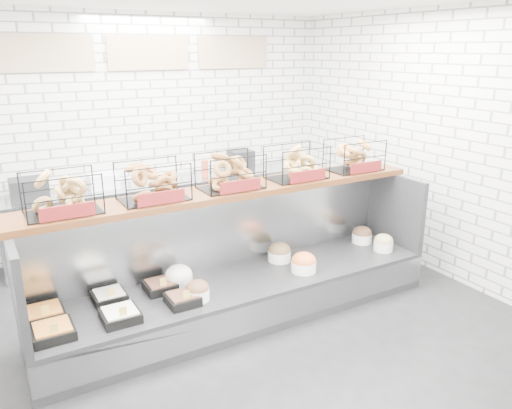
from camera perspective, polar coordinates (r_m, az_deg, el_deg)
ground at (r=4.90m, az=0.19°, el=-13.95°), size 5.50×5.50×0.00m
room_shell at (r=4.74m, az=-3.53°, el=11.43°), size 5.02×5.51×3.01m
display_case at (r=5.00m, az=-1.98°, el=-9.01°), size 4.00×0.90×1.20m
bagel_shelf at (r=4.78m, az=-2.97°, el=3.38°), size 4.10×0.50×0.40m
prep_counter at (r=6.73m, az=-10.37°, el=-0.91°), size 4.00×0.60×1.20m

